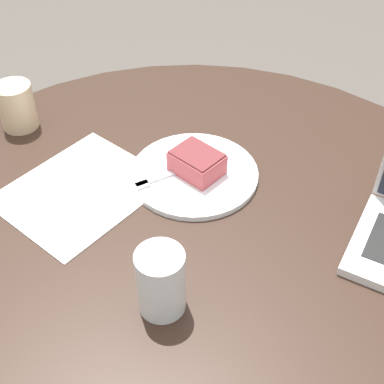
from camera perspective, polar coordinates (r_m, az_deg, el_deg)
dining_table at (r=1.07m, az=-0.24°, el=-9.86°), size 1.28×1.28×0.72m
paper_document at (r=1.09m, az=-11.80°, el=0.17°), size 0.32×0.28×0.00m
plate at (r=1.10m, az=0.23°, el=1.95°), size 0.26×0.26×0.01m
cake_slice at (r=1.08m, az=0.53°, el=3.17°), size 0.08×0.10×0.05m
fork at (r=1.08m, az=-2.86°, el=1.77°), size 0.17×0.06×0.00m
coffee_glass at (r=1.27m, az=-18.19°, el=8.69°), size 0.08×0.08×0.11m
water_glass at (r=0.84m, az=-3.34°, el=-9.52°), size 0.08×0.08×0.12m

